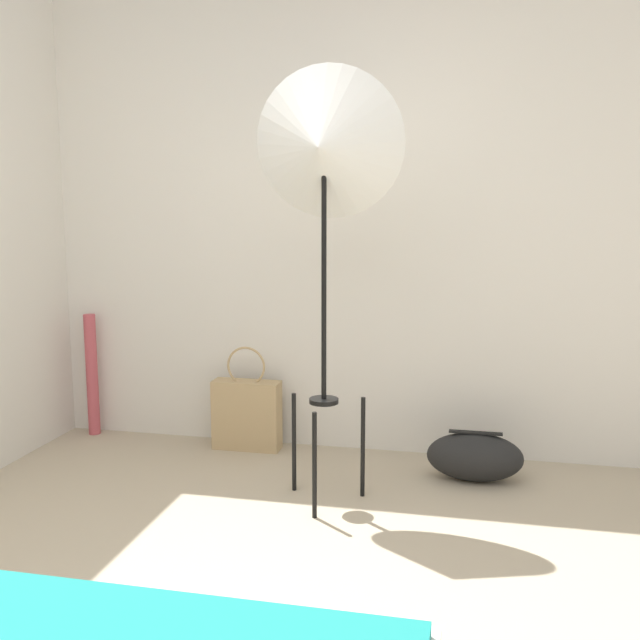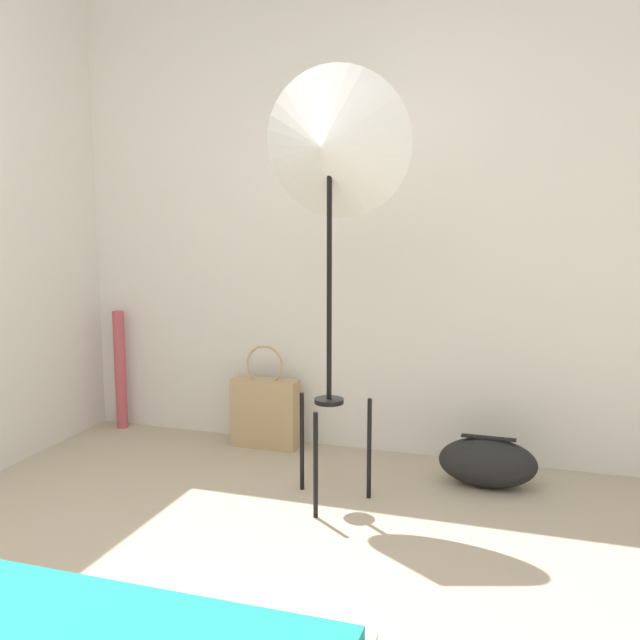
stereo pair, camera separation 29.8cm
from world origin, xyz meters
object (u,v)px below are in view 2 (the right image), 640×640
object	(u,v)px
tote_bag	(265,412)
duffel_bag	(488,462)
photo_umbrella	(330,148)
paper_roll	(120,370)

from	to	relation	value
tote_bag	duffel_bag	distance (m)	1.23
photo_umbrella	tote_bag	size ratio (longest dim) A/B	3.38
tote_bag	paper_roll	xyz separation A→B (m)	(-0.94, 0.06, 0.15)
photo_umbrella	duffel_bag	distance (m)	1.61
tote_bag	photo_umbrella	bearing A→B (deg)	-47.61
duffel_bag	tote_bag	bearing A→B (deg)	170.12
tote_bag	duffel_bag	xyz separation A→B (m)	(1.21, -0.21, -0.08)
photo_umbrella	duffel_bag	xyz separation A→B (m)	(0.65, 0.40, -1.42)
photo_umbrella	tote_bag	bearing A→B (deg)	132.39
photo_umbrella	paper_roll	distance (m)	2.02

